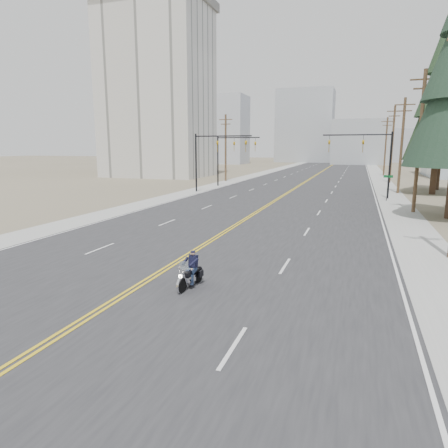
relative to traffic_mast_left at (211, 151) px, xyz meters
name	(u,v)px	position (x,y,z in m)	size (l,w,h in m)	color
ground_plane	(145,282)	(8.98, -32.00, -4.94)	(400.00, 400.00, 0.00)	#776D56
road	(318,174)	(8.98, 38.00, -4.93)	(20.00, 200.00, 0.01)	#303033
sidewalk_left	(263,173)	(-2.52, 38.00, -4.93)	(3.00, 200.00, 0.01)	#A5A5A0
sidewalk_right	(378,175)	(20.48, 38.00, -4.93)	(3.00, 200.00, 0.01)	#A5A5A0
traffic_mast_left	(211,151)	(0.00, 0.00, 0.00)	(7.10, 0.26, 7.00)	black
traffic_mast_right	(370,152)	(17.95, 0.00, 0.00)	(7.10, 0.26, 7.00)	black
traffic_mast_far	(229,151)	(-0.33, 8.00, -0.06)	(6.10, 0.26, 7.00)	black
street_sign	(388,183)	(19.78, -2.00, -3.13)	(0.90, 0.06, 2.62)	black
utility_pole_b	(420,140)	(21.48, -9.00, 1.05)	(2.20, 0.30, 11.50)	brown
utility_pole_c	(402,144)	(21.48, 6.00, 0.79)	(2.20, 0.30, 11.00)	brown
utility_pole_d	(392,143)	(21.48, 21.00, 1.05)	(2.20, 0.30, 11.50)	brown
utility_pole_e	(386,146)	(21.48, 38.00, 0.79)	(2.20, 0.30, 11.00)	brown
utility_pole_left	(226,147)	(-3.52, 16.00, 0.54)	(2.20, 0.30, 10.50)	brown
apartment_block	(158,94)	(-19.02, 23.00, 10.06)	(18.00, 14.00, 30.00)	silver
haze_bldg_a	(225,130)	(-26.02, 83.00, 6.06)	(14.00, 12.00, 22.00)	#B7BCC6
haze_bldg_b	(361,142)	(16.98, 93.00, 2.06)	(18.00, 14.00, 14.00)	#ADB2B7
haze_bldg_d	(305,126)	(-3.02, 108.00, 8.06)	(20.00, 15.00, 26.00)	#ADB2B7
haze_bldg_e	(409,146)	(33.98, 118.00, 1.06)	(14.00, 14.00, 12.00)	#B7BCC6
haze_bldg_f	(200,140)	(-41.02, 98.00, 3.06)	(12.00, 12.00, 16.00)	#ADB2B7
motorcyclist	(190,270)	(10.97, -31.98, -4.22)	(0.79, 1.84, 1.44)	black
conifer_tall	(442,93)	(25.18, 6.10, 6.42)	(7.12, 7.12, 19.77)	#382619
conifer_far	(443,120)	(26.51, 12.13, 3.87)	(5.73, 5.73, 15.35)	#382619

